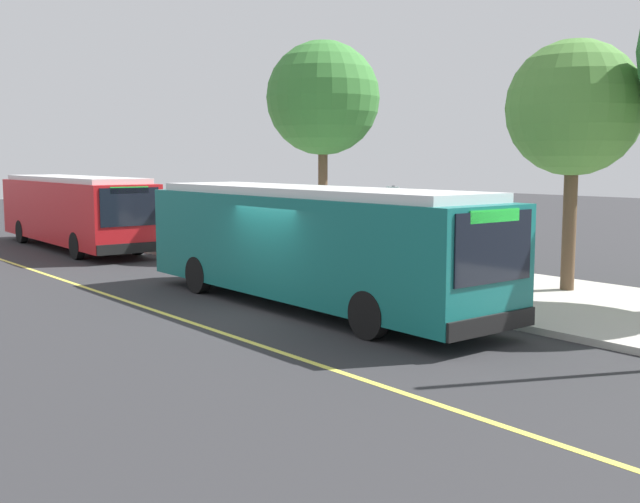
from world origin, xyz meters
TOP-DOWN VIEW (x-y plane):
  - ground_plane at (0.00, 0.00)m, footprint 120.00×120.00m
  - sidewalk_curb at (0.00, 6.00)m, footprint 44.00×6.40m
  - lane_stripe_center at (0.00, -2.20)m, footprint 36.00×0.14m
  - transit_bus_main at (0.04, 1.01)m, footprint 11.47×2.69m
  - transit_bus_second at (-15.96, 1.28)m, footprint 11.62×2.96m
  - bus_shelter at (-2.34, 6.13)m, footprint 2.90×1.60m
  - waiting_bench at (-2.02, 6.20)m, footprint 1.60×0.48m
  - route_sign_post at (0.54, 3.38)m, footprint 0.44×0.08m
  - street_tree_near_shelter at (-7.87, 7.85)m, footprint 4.25×4.25m
  - street_tree_downstreet at (3.10, 7.40)m, footprint 3.54×3.54m

SIDE VIEW (x-z plane):
  - ground_plane at x=0.00m, z-range 0.00..0.00m
  - lane_stripe_center at x=0.00m, z-range 0.00..0.01m
  - sidewalk_curb at x=0.00m, z-range 0.00..0.15m
  - waiting_bench at x=-2.02m, z-range 0.16..1.11m
  - transit_bus_main at x=0.04m, z-range 0.14..3.09m
  - transit_bus_second at x=-15.96m, z-range 0.14..3.09m
  - bus_shelter at x=-2.34m, z-range 0.68..3.16m
  - route_sign_post at x=0.54m, z-range 0.56..3.36m
  - street_tree_downstreet at x=3.10m, z-range 1.64..8.21m
  - street_tree_near_shelter at x=-7.87m, z-range 1.95..9.84m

